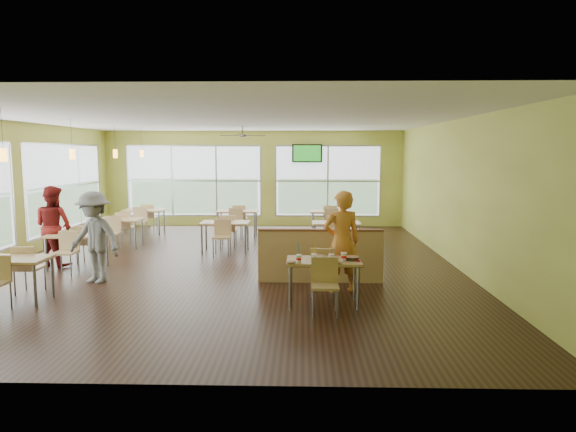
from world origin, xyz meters
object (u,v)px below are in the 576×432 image
Objects in this scene: man_plaid at (342,242)px; food_basket at (352,258)px; half_wall_divider at (320,256)px; main_table at (324,267)px.

man_plaid is 7.28× the size of food_basket.
food_basket is at bearing 84.61° from man_plaid.
half_wall_divider reaches higher than food_basket.
man_plaid is at bearing 65.35° from main_table.
food_basket is at bearing -72.54° from half_wall_divider.
food_basket is (0.11, -0.77, -0.13)m from man_plaid.
main_table is 1.45m from half_wall_divider.
main_table is 0.83× the size of man_plaid.
half_wall_divider is 0.86m from man_plaid.
man_plaid is at bearing -62.99° from half_wall_divider.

